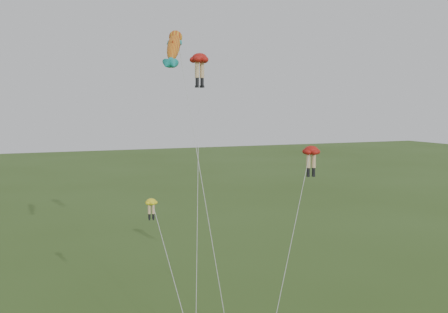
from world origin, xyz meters
name	(u,v)px	position (x,y,z in m)	size (l,w,h in m)	color
legs_kite_red_high	(199,64)	(2.83, 11.60, 18.26)	(5.52, 12.84, 19.10)	#AF1811
legs_kite_red_mid	(310,157)	(7.99, 4.06, 11.70)	(7.51, 7.00, 12.45)	#AF1811
legs_kite_yellow	(155,218)	(-2.68, 3.85, 8.49)	(1.34, 9.25, 9.57)	yellow
fish_kite	(174,48)	(-0.71, 6.28, 18.74)	(2.31, 8.74, 20.18)	orange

